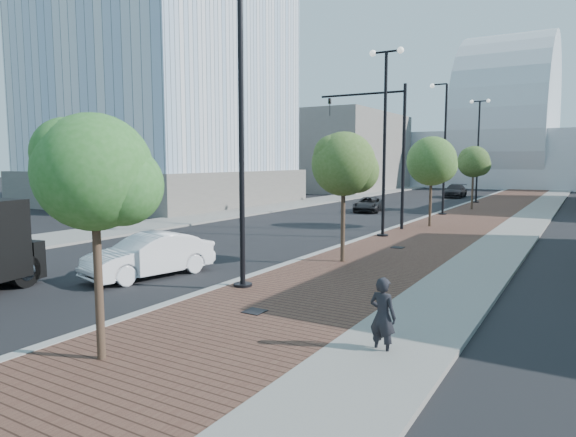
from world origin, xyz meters
The scene contains 22 objects.
sidewalk centered at (3.50, 40.00, 0.06)m, with size 7.00×140.00×0.12m, color #4C2D23.
concrete_strip centered at (6.20, 40.00, 0.07)m, with size 2.40×140.00×0.13m, color slate.
curb centered at (0.00, 40.00, 0.07)m, with size 0.30×140.00×0.14m, color gray.
west_sidewalk centered at (-13.00, 40.00, 0.06)m, with size 4.00×140.00×0.12m, color slate.
white_sedan centered at (-3.15, 9.87, 0.72)m, with size 1.53×4.39×1.45m, color white.
dark_car_mid centered at (-5.02, 34.21, 0.56)m, with size 1.86×4.04×1.12m, color black.
dark_car_far centered at (-2.89, 53.23, 0.69)m, with size 1.93×4.74×1.38m, color black.
pedestrian centered at (6.05, 7.20, 0.80)m, with size 0.58×0.38×1.60m, color black.
streetlight_1 centered at (0.49, 10.00, 4.34)m, with size 1.44×0.56×9.21m.
streetlight_2 centered at (0.60, 22.00, 4.82)m, with size 1.72×0.56×9.28m.
streetlight_3 centered at (0.49, 34.00, 4.34)m, with size 1.44×0.56×9.21m.
streetlight_4 centered at (0.60, 46.00, 4.82)m, with size 1.72×0.56×9.28m.
traffic_mast centered at (-0.30, 25.00, 4.98)m, with size 5.09×0.20×8.00m.
tree_0 centered at (1.65, 4.02, 3.66)m, with size 2.24×2.17×4.76m.
tree_1 centered at (1.65, 15.02, 3.75)m, with size 2.41×2.37×4.95m.
tree_2 centered at (1.65, 27.02, 3.85)m, with size 2.80×2.80×5.26m.
tree_3 centered at (1.65, 39.02, 3.79)m, with size 2.45×2.42×5.01m.
tower_podium centered at (-24.00, 32.00, 1.50)m, with size 19.00×19.00×3.00m, color #5E5A54.
convention_center centered at (-2.00, 85.00, 6.00)m, with size 50.00×30.00×50.00m.
commercial_block_nw centered at (-20.00, 60.00, 5.00)m, with size 14.00×20.00×10.00m, color slate.
utility_cover_1 centered at (2.40, 8.00, 0.13)m, with size 0.50×0.50×0.02m, color black.
utility_cover_2 centered at (2.40, 19.00, 0.13)m, with size 0.50×0.50×0.02m, color black.
Camera 1 is at (9.47, -2.25, 3.89)m, focal length 31.81 mm.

